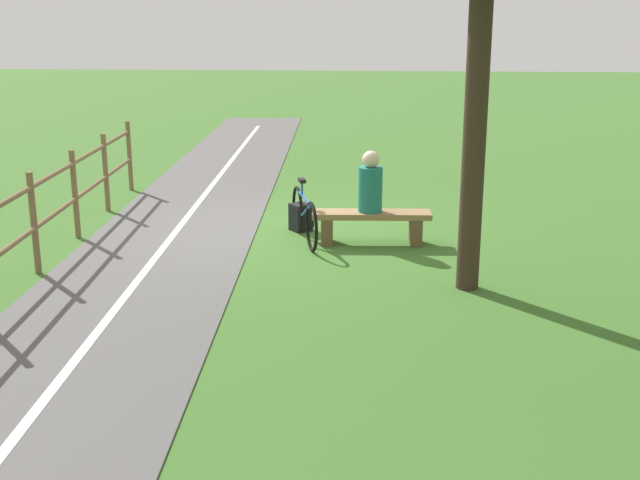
% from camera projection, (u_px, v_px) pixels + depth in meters
% --- Properties ---
extents(ground_plane, '(80.00, 80.00, 0.00)m').
position_uv_depth(ground_plane, '(283.00, 232.00, 11.59)').
color(ground_plane, '#3D6B28').
extents(paved_path, '(4.61, 36.07, 0.02)m').
position_uv_depth(paved_path, '(99.00, 330.00, 7.86)').
color(paved_path, '#565454').
rests_on(paved_path, ground_plane).
extents(path_centre_line, '(2.15, 31.94, 0.00)m').
position_uv_depth(path_centre_line, '(99.00, 329.00, 7.86)').
color(path_centre_line, silver).
rests_on(path_centre_line, paved_path).
extents(bench, '(1.64, 0.50, 0.45)m').
position_uv_depth(bench, '(371.00, 222.00, 10.89)').
color(bench, '#937047').
rests_on(bench, ground_plane).
extents(person_seated, '(0.35, 0.35, 0.84)m').
position_uv_depth(person_seated, '(370.00, 185.00, 10.76)').
color(person_seated, '#1E6B66').
rests_on(person_seated, bench).
extents(bicycle, '(0.54, 1.65, 0.86)m').
position_uv_depth(bicycle, '(304.00, 216.00, 11.00)').
color(bicycle, black).
rests_on(bicycle, ground_plane).
extents(backpack, '(0.38, 0.38, 0.40)m').
position_uv_depth(backpack, '(301.00, 217.00, 11.60)').
color(backpack, black).
rests_on(backpack, ground_plane).
extents(fence_roadside, '(1.12, 11.64, 1.25)m').
position_uv_depth(fence_roadside, '(7.00, 233.00, 8.67)').
color(fence_roadside, brown).
rests_on(fence_roadside, ground_plane).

